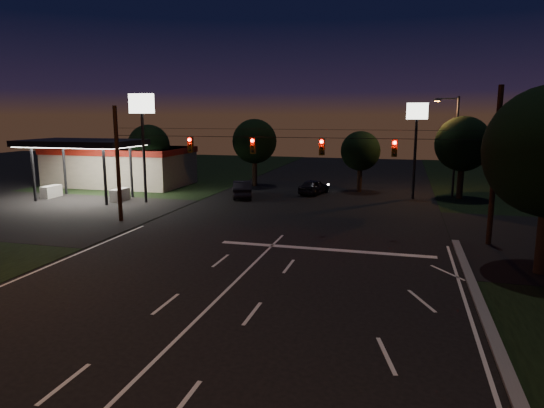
% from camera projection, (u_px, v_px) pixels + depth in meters
% --- Properties ---
extents(ground, '(140.00, 140.00, 0.00)m').
position_uv_depth(ground, '(186.00, 330.00, 16.83)').
color(ground, black).
rests_on(ground, ground).
extents(cross_street_left, '(20.00, 16.00, 0.02)m').
position_uv_depth(cross_street_left, '(36.00, 212.00, 37.17)').
color(cross_street_left, black).
rests_on(cross_street_left, ground).
extents(stop_bar, '(12.00, 0.50, 0.01)m').
position_uv_depth(stop_bar, '(324.00, 249.00, 26.97)').
color(stop_bar, silver).
rests_on(stop_bar, ground).
extents(utility_pole_right, '(0.30, 0.30, 9.00)m').
position_uv_depth(utility_pole_right, '(488.00, 245.00, 27.98)').
color(utility_pole_right, black).
rests_on(utility_pole_right, ground).
extents(utility_pole_left, '(0.28, 0.28, 8.00)m').
position_uv_depth(utility_pole_left, '(121.00, 221.00, 34.16)').
color(utility_pole_left, black).
rests_on(utility_pole_left, ground).
extents(signal_span, '(24.00, 0.40, 1.56)m').
position_uv_depth(signal_span, '(287.00, 146.00, 30.04)').
color(signal_span, black).
rests_on(signal_span, ground).
extents(gas_station, '(14.20, 16.10, 5.25)m').
position_uv_depth(gas_station, '(119.00, 163.00, 50.87)').
color(gas_station, gray).
rests_on(gas_station, ground).
extents(pole_sign_left_near, '(2.20, 0.30, 9.10)m').
position_uv_depth(pole_sign_left_near, '(142.00, 120.00, 40.05)').
color(pole_sign_left_near, black).
rests_on(pole_sign_left_near, ground).
extents(pole_sign_right, '(1.80, 0.30, 8.40)m').
position_uv_depth(pole_sign_right, '(416.00, 128.00, 42.11)').
color(pole_sign_right, black).
rests_on(pole_sign_right, ground).
extents(street_light_right_far, '(2.20, 0.35, 9.00)m').
position_uv_depth(street_light_right_far, '(453.00, 139.00, 43.36)').
color(street_light_right_far, black).
rests_on(street_light_right_far, ground).
extents(tree_far_a, '(4.20, 4.20, 6.42)m').
position_uv_depth(tree_far_a, '(150.00, 146.00, 49.27)').
color(tree_far_a, black).
rests_on(tree_far_a, ground).
extents(tree_far_b, '(4.60, 4.60, 6.98)m').
position_uv_depth(tree_far_b, '(255.00, 142.00, 50.44)').
color(tree_far_b, black).
rests_on(tree_far_b, ground).
extents(tree_far_c, '(3.80, 3.80, 5.86)m').
position_uv_depth(tree_far_c, '(361.00, 151.00, 46.77)').
color(tree_far_c, black).
rests_on(tree_far_c, ground).
extents(tree_far_d, '(4.80, 4.80, 7.30)m').
position_uv_depth(tree_far_d, '(463.00, 144.00, 42.41)').
color(tree_far_d, black).
rests_on(tree_far_d, ground).
extents(car_oncoming_a, '(2.65, 4.42, 1.41)m').
position_uv_depth(car_oncoming_a, '(314.00, 187.00, 45.69)').
color(car_oncoming_a, black).
rests_on(car_oncoming_a, ground).
extents(car_oncoming_b, '(3.02, 4.94, 1.54)m').
position_uv_depth(car_oncoming_b, '(242.00, 189.00, 43.86)').
color(car_oncoming_b, black).
rests_on(car_oncoming_b, ground).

